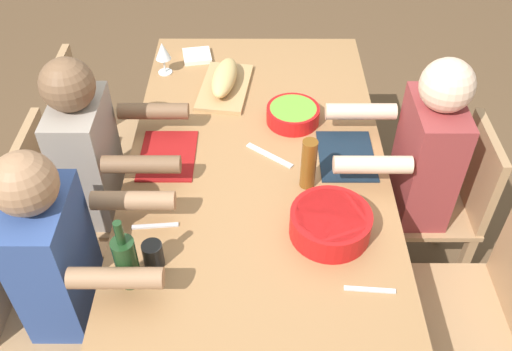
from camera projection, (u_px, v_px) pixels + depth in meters
The scene contains 24 objects.
ground_plane at pixel (256, 266), 2.86m from camera, with size 8.00×8.00×0.00m, color brown.
dining_table at pixel (256, 169), 2.40m from camera, with size 1.94×1.07×0.74m.
chair_near_center at pixel (446, 200), 2.53m from camera, with size 0.40×0.40×0.85m.
diner_near_center at pixel (414, 164), 2.38m from camera, with size 0.41×0.53×1.20m.
chair_far_center at pixel (66, 199), 2.53m from camera, with size 0.40×0.40×0.85m.
diner_far_center at pixel (98, 163), 2.38m from camera, with size 0.41×0.53×1.20m.
chair_far_right at pixel (92, 126), 2.92m from camera, with size 0.40×0.40×0.85m.
chair_near_left at pixel (480, 300), 2.14m from camera, with size 0.40×0.40×0.85m.
chair_far_left at pixel (31, 299), 2.14m from camera, with size 0.40×0.40×0.85m.
diner_far_left at pixel (66, 264), 1.99m from camera, with size 0.41×0.53×1.20m.
serving_bowl_salad at pixel (292, 114), 2.50m from camera, with size 0.24×0.24×0.07m.
serving_bowl_fruit at pixel (329, 222), 2.01m from camera, with size 0.29×0.29×0.10m.
cutting_board at pixel (224, 87), 2.71m from camera, with size 0.40×0.22×0.02m, color tan.
bread_loaf at pixel (224, 77), 2.67m from camera, with size 0.32×0.11×0.09m, color tan.
wine_bottle at pixel (125, 261), 1.82m from camera, with size 0.08×0.08×0.29m.
beer_bottle at pixel (307, 164), 2.15m from camera, with size 0.06×0.06×0.22m, color brown.
wine_glass at pixel (162, 52), 2.74m from camera, with size 0.08×0.08×0.17m.
placemat_near_center at pixel (345, 156), 2.35m from camera, with size 0.32×0.23×0.01m, color #142333.
placemat_far_center at pixel (167, 155), 2.35m from camera, with size 0.32×0.23×0.01m, color maroon.
fork_near_left at pixel (368, 290), 1.86m from camera, with size 0.02×0.17×0.01m, color silver.
cup_far_left at pixel (152, 255), 1.91m from camera, with size 0.07×0.07×0.10m, color black.
fork_far_left at pixel (154, 226), 2.06m from camera, with size 0.02×0.17×0.01m, color silver.
carving_knife at pixel (268, 156), 2.35m from camera, with size 0.23×0.02×0.01m, color silver.
napkin_stack at pixel (196, 56), 2.91m from camera, with size 0.14×0.14×0.02m, color white.
Camera 1 is at (-1.77, -0.00, 2.29)m, focal length 39.52 mm.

